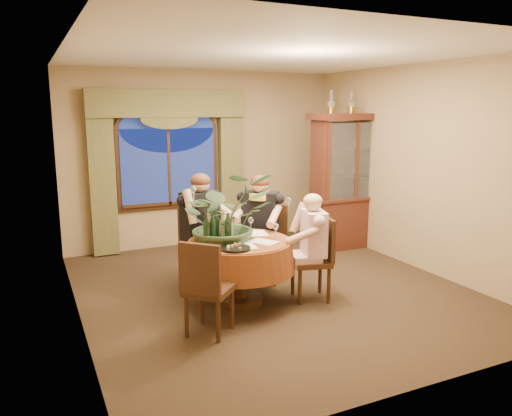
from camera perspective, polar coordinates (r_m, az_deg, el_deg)
name	(u,v)px	position (r m, az deg, el deg)	size (l,w,h in m)	color
floor	(272,289)	(6.27, 1.82, -9.25)	(5.00, 5.00, 0.00)	black
wall_back	(203,159)	(8.22, -6.02, 5.63)	(4.50, 4.50, 0.00)	#8D7451
wall_right	(419,168)	(7.22, 18.09, 4.37)	(5.00, 5.00, 0.00)	#8D7451
ceiling	(273,55)	(5.91, 1.99, 17.12)	(5.00, 5.00, 0.00)	white
window	(169,167)	(7.99, -9.93, 4.65)	(1.62, 0.10, 1.32)	navy
arched_transom	(167,117)	(7.94, -10.12, 10.24)	(1.60, 0.06, 0.44)	navy
drapery_left	(102,179)	(7.76, -17.17, 3.22)	(0.38, 0.14, 2.32)	#4D4D2A
drapery_right	(231,171)	(8.28, -2.90, 4.19)	(0.38, 0.14, 2.32)	#4D4D2A
swag_valance	(168,103)	(7.86, -10.01, 11.70)	(2.45, 0.16, 0.42)	#4D4D2A
dining_table	(240,272)	(5.72, -1.83, -7.31)	(1.25, 1.25, 0.75)	maroon
china_cabinet	(349,181)	(8.08, 10.53, 3.02)	(1.32, 0.52, 2.13)	#381710
oil_lamp_left	(331,102)	(7.79, 8.60, 11.91)	(0.11, 0.11, 0.34)	#A5722D
oil_lamp_center	(351,102)	(8.00, 10.86, 11.82)	(0.11, 0.11, 0.34)	#A5722D
oil_lamp_right	(371,102)	(8.22, 12.99, 11.71)	(0.11, 0.11, 0.34)	#A5722D
chair_right	(311,259)	(5.85, 6.28, -5.86)	(0.42, 0.42, 0.96)	black
chair_back_right	(267,244)	(6.46, 1.26, -4.15)	(0.42, 0.42, 0.96)	black
chair_back	(202,248)	(6.34, -6.21, -4.51)	(0.42, 0.42, 0.96)	black
chair_front_left	(209,287)	(4.98, -5.37, -8.96)	(0.42, 0.42, 0.96)	black
person_pink	(313,247)	(5.81, 6.57, -4.45)	(0.45, 0.41, 1.26)	beige
person_back	(201,230)	(6.22, -6.35, -2.56)	(0.51, 0.47, 1.44)	black
person_scarf	(260,228)	(6.38, 0.49, -2.33)	(0.50, 0.46, 1.39)	black
stoneware_vase	(227,226)	(5.63, -3.38, -2.01)	(0.17, 0.17, 0.31)	#947E61
centerpiece_plant	(225,182)	(5.56, -3.53, 3.03)	(1.04, 1.16, 0.90)	#345031
olive_bowl	(243,238)	(5.59, -1.54, -3.45)	(0.16, 0.16, 0.05)	#415628
cheese_platter	(235,248)	(5.24, -2.37, -4.64)	(0.32, 0.32, 0.02)	black
wine_bottle_0	(208,227)	(5.52, -5.45, -2.21)	(0.07, 0.07, 0.33)	tan
wine_bottle_1	(224,226)	(5.54, -3.68, -2.12)	(0.07, 0.07, 0.33)	tan
wine_bottle_2	(228,228)	(5.48, -3.22, -2.26)	(0.07, 0.07, 0.33)	black
wine_bottle_3	(213,229)	(5.44, -4.99, -2.41)	(0.07, 0.07, 0.33)	black
wine_bottle_4	(206,230)	(5.38, -5.70, -2.56)	(0.07, 0.07, 0.33)	black
wine_bottle_5	(216,225)	(5.63, -4.60, -1.94)	(0.07, 0.07, 0.33)	black
tasting_paper_0	(263,242)	(5.52, 0.84, -3.88)	(0.21, 0.30, 0.00)	white
tasting_paper_1	(258,233)	(5.90, 0.19, -2.90)	(0.21, 0.30, 0.00)	white
tasting_paper_2	(245,246)	(5.36, -1.25, -4.34)	(0.21, 0.30, 0.00)	white
wine_glass_person_pink	(276,231)	(5.66, 2.27, -2.62)	(0.07, 0.07, 0.18)	silver
wine_glass_person_back	(218,226)	(5.90, -4.39, -2.05)	(0.07, 0.07, 0.18)	silver
wine_glass_person_scarf	(251,224)	(5.97, -0.60, -1.87)	(0.07, 0.07, 0.18)	silver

